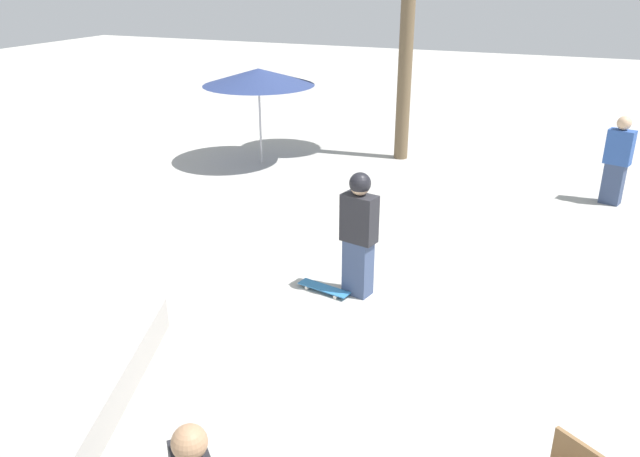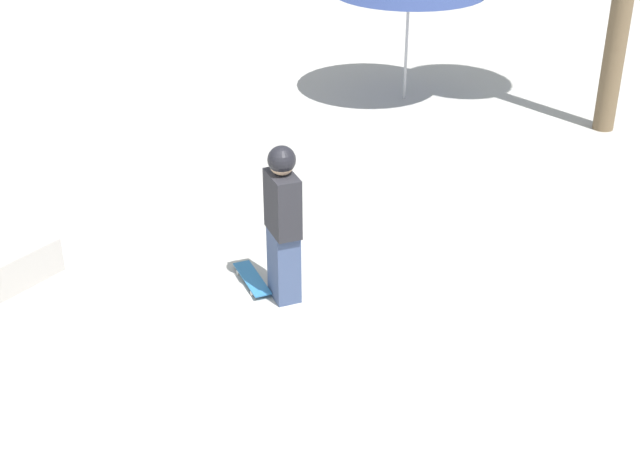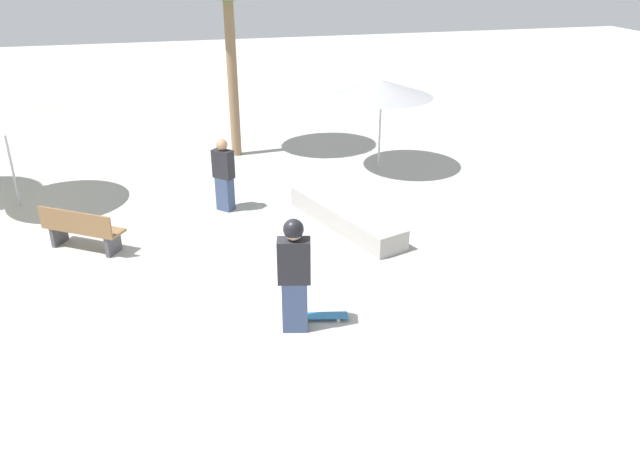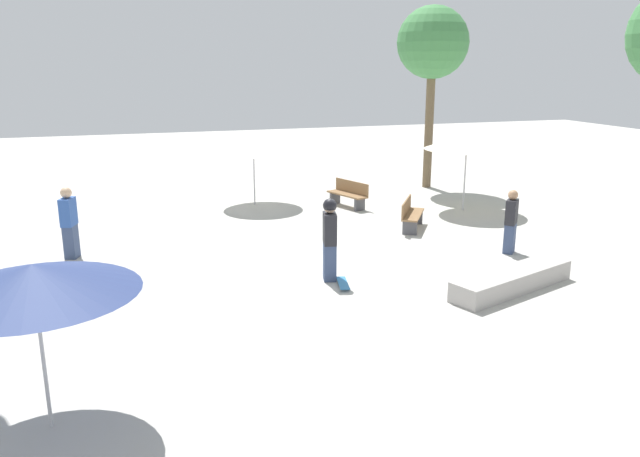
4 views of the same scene
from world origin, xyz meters
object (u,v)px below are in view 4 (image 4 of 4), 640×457
bystander_watching (69,223)px  shade_umbrella_navy (33,279)px  skateboard (343,283)px  shade_umbrella_cream (467,142)px  skater_main (330,237)px  shade_umbrella_white (253,147)px  bench_far (411,214)px  bystander_far (511,222)px  concrete_ledge (512,280)px  palm_tree_far_back (433,45)px  bench_near (348,194)px

bystander_watching → shade_umbrella_navy: bearing=18.8°
skateboard → shade_umbrella_cream: size_ratio=0.31×
skater_main → shade_umbrella_white: size_ratio=0.71×
bench_far → shade_umbrella_navy: bearing=-15.6°
skater_main → bystander_far: bearing=109.0°
shade_umbrella_cream → bystander_far: shade_umbrella_cream is taller
concrete_ledge → bystander_far: (-1.48, -2.29, 0.59)m
skater_main → shade_umbrella_navy: bearing=-38.1°
shade_umbrella_white → palm_tree_far_back: (-6.87, -1.02, 3.27)m
palm_tree_far_back → shade_umbrella_navy: bearing=47.0°
shade_umbrella_cream → shade_umbrella_navy: bearing=38.7°
skateboard → palm_tree_far_back: size_ratio=0.13×
concrete_ledge → skater_main: bearing=-27.5°
skateboard → bench_far: bearing=150.2°
skateboard → concrete_ledge: (-3.27, 1.32, 0.15)m
shade_umbrella_cream → bystander_watching: (11.64, 1.52, -1.32)m
concrete_ledge → bystander_watching: bystander_watching is taller
shade_umbrella_cream → bystander_far: size_ratio=1.67×
shade_umbrella_cream → bench_near: bearing=-25.2°
shade_umbrella_cream → shade_umbrella_navy: (11.48, 9.21, -0.15)m
skateboard → bystander_far: size_ratio=0.52×
palm_tree_far_back → bystander_watching: size_ratio=3.77×
skateboard → bystander_watching: (5.59, -3.88, 0.81)m
skateboard → shade_umbrella_navy: (5.43, 3.81, 1.98)m
concrete_ledge → skateboard: bearing=-22.0°
skateboard → bench_far: 5.13m
bench_near → shade_umbrella_white: 3.47m
skateboard → shade_umbrella_cream: 8.38m
skater_main → bystander_far: 4.93m
concrete_ledge → shade_umbrella_cream: bearing=-112.5°
concrete_ledge → bench_near: bearing=-86.2°
skater_main → bystander_watching: size_ratio=1.04×
skateboard → shade_umbrella_white: shade_umbrella_white is taller
bystander_far → concrete_ledge: bearing=11.8°
bench_near → bench_far: 3.24m
shade_umbrella_cream → shade_umbrella_navy: shade_umbrella_cream is taller
skater_main → bench_far: (-3.57, -3.35, -0.55)m
skater_main → skateboard: size_ratio=2.20×
shade_umbrella_cream → bystander_far: bearing=73.6°
palm_tree_far_back → bystander_watching: palm_tree_far_back is taller
skater_main → skateboard: skater_main is taller
skater_main → bench_near: size_ratio=1.10×
concrete_ledge → shade_umbrella_white: 10.28m
skateboard → bench_far: bench_far is taller
shade_umbrella_navy → skater_main: bearing=-141.1°
skater_main → bystander_far: (-4.90, -0.51, -0.18)m
bench_far → palm_tree_far_back: 7.96m
skateboard → bystander_far: 4.90m
bench_near → bystander_far: 6.34m
shade_umbrella_navy → bystander_watching: 7.78m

